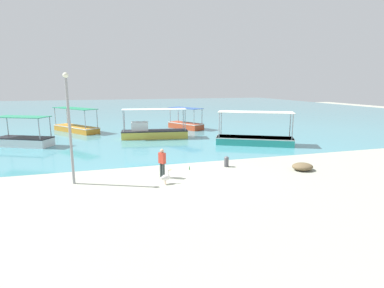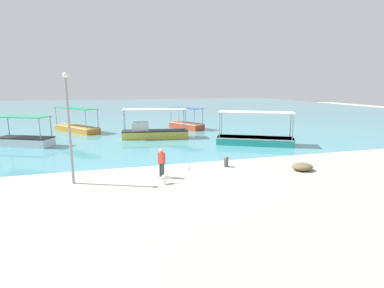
{
  "view_description": "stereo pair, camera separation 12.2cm",
  "coord_description": "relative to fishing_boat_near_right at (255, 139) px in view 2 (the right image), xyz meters",
  "views": [
    {
      "loc": [
        -5.1,
        -15.97,
        5.27
      ],
      "look_at": [
        1.12,
        5.25,
        0.84
      ],
      "focal_mm": 28.0,
      "sensor_mm": 36.0,
      "label": 1
    },
    {
      "loc": [
        -4.99,
        -16.0,
        5.27
      ],
      "look_at": [
        1.12,
        5.25,
        0.84
      ],
      "focal_mm": 28.0,
      "sensor_mm": 36.0,
      "label": 2
    }
  ],
  "objects": [
    {
      "name": "pelican",
      "position": [
        -9.67,
        -8.32,
        -0.16
      ],
      "size": [
        0.78,
        0.45,
        0.8
      ],
      "color": "#E0997A",
      "rests_on": "ground"
    },
    {
      "name": "fishing_boat_near_right",
      "position": [
        0.0,
        0.0,
        0.0
      ],
      "size": [
        6.8,
        4.81,
        2.9
      ],
      "color": "teal",
      "rests_on": "harbor_water"
    },
    {
      "name": "fishing_boat_center",
      "position": [
        -15.78,
        12.23,
        -0.02
      ],
      "size": [
        5.26,
        6.23,
        2.66
      ],
      "color": "orange",
      "rests_on": "harbor_water"
    },
    {
      "name": "mooring_bollard",
      "position": [
        -5.21,
        -6.06,
        -0.17
      ],
      "size": [
        0.31,
        0.31,
        0.7
      ],
      "color": "#47474C",
      "rests_on": "ground"
    },
    {
      "name": "fishing_boat_far_left",
      "position": [
        -3.31,
        11.08,
        -0.01
      ],
      "size": [
        3.68,
        4.82,
        2.5
      ],
      "color": "#BA4224",
      "rests_on": "harbor_water"
    },
    {
      "name": "lamp_post",
      "position": [
        -14.42,
        -6.85,
        2.75
      ],
      "size": [
        0.28,
        0.28,
        5.85
      ],
      "color": "gray",
      "rests_on": "ground"
    },
    {
      "name": "glass_bottle",
      "position": [
        -7.72,
        -6.12,
        -0.43
      ],
      "size": [
        0.07,
        0.07,
        0.27
      ],
      "color": "#3F7F4C",
      "rests_on": "ground"
    },
    {
      "name": "fishing_boat_outer",
      "position": [
        -8.14,
        5.77,
        0.12
      ],
      "size": [
        6.62,
        2.6,
        2.88
      ],
      "color": "gold",
      "rests_on": "harbor_water"
    },
    {
      "name": "harbor_water",
      "position": [
        -7.53,
        40.52,
        -0.54
      ],
      "size": [
        110.0,
        90.0,
        0.0
      ],
      "primitive_type": "cube",
      "color": "teal",
      "rests_on": "ground"
    },
    {
      "name": "fisherman_standing",
      "position": [
        -9.64,
        -7.18,
        0.37
      ],
      "size": [
        0.41,
        0.45,
        1.69
      ],
      "color": "#303B3A",
      "rests_on": "ground"
    },
    {
      "name": "net_pile",
      "position": [
        -0.97,
        -8.13,
        -0.31
      ],
      "size": [
        1.32,
        1.12,
        0.46
      ],
      "primitive_type": "ellipsoid",
      "color": "brown",
      "rests_on": "ground"
    },
    {
      "name": "ground",
      "position": [
        -7.53,
        -7.48,
        -0.54
      ],
      "size": [
        120.0,
        120.0,
        0.0
      ],
      "primitive_type": "plane",
      "color": "#9CA08E"
    },
    {
      "name": "fishing_boat_far_right",
      "position": [
        -19.43,
        5.01,
        0.01
      ],
      "size": [
        5.05,
        3.68,
        2.57
      ],
      "color": "white",
      "rests_on": "harbor_water"
    }
  ]
}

